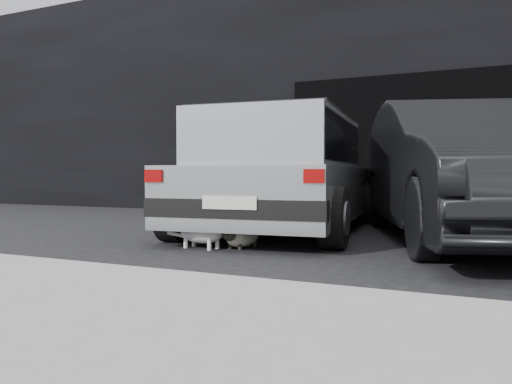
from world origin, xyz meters
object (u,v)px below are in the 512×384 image
at_px(silver_hatchback, 284,168).
at_px(cat_siamese, 240,238).
at_px(second_car, 464,170).
at_px(cat_white, 204,231).

distance_m(silver_hatchback, cat_siamese, 1.83).
distance_m(silver_hatchback, second_car, 2.28).
distance_m(cat_siamese, cat_white, 0.39).
height_order(cat_siamese, cat_white, cat_white).
xyz_separation_m(second_car, cat_siamese, (-2.13, -1.61, -0.72)).
height_order(second_car, cat_siamese, second_car).
xyz_separation_m(silver_hatchback, cat_siamese, (0.15, -1.66, -0.75)).
bearing_deg(second_car, cat_white, -162.28).
relative_size(silver_hatchback, cat_siamese, 6.10).
relative_size(second_car, cat_siamese, 6.94).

